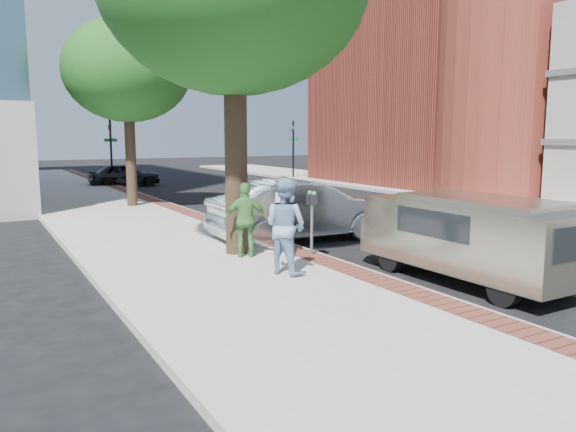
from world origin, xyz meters
TOP-DOWN VIEW (x-y plane):
  - ground at (0.00, 0.00)m, footprint 120.00×120.00m
  - sidewalk at (-1.50, 8.00)m, footprint 5.00×60.00m
  - brick_strip at (0.70, 8.00)m, footprint 0.60×60.00m
  - curb at (1.05, 8.00)m, footprint 0.10×60.00m
  - sidewalk_far at (14.50, 8.00)m, footprint 5.00×60.00m
  - church at (20.98, 13.13)m, footprint 19.00×16.00m
  - signal_near at (0.90, 22.00)m, footprint 0.70×0.15m
  - signal_far at (12.50, 22.00)m, footprint 0.70×0.15m
  - tree_far at (-0.50, 12.00)m, footprint 4.80×4.80m
  - parking_meter at (0.79, 0.84)m, footprint 0.12×0.32m
  - person_gray at (0.19, 1.17)m, footprint 0.57×0.74m
  - person_officer at (-0.57, -0.37)m, footprint 1.01×1.12m
  - person_green at (-0.61, 1.37)m, footprint 1.06×0.75m
  - sedan_silver at (1.95, 3.21)m, footprint 5.14×1.95m
  - bg_car at (1.62, 22.16)m, footprint 3.90×1.64m
  - van at (2.53, -2.09)m, footprint 1.84×4.65m

SIDE VIEW (x-z plane):
  - ground at x=0.00m, z-range 0.00..0.00m
  - sidewalk at x=-1.50m, z-range 0.00..0.15m
  - curb at x=1.05m, z-range 0.00..0.15m
  - sidewalk_far at x=14.50m, z-range 0.00..0.15m
  - brick_strip at x=0.70m, z-range 0.15..0.16m
  - bg_car at x=1.62m, z-range 0.00..1.32m
  - sedan_silver at x=1.95m, z-range 0.00..1.67m
  - van at x=2.53m, z-range 0.08..1.78m
  - person_green at x=-0.61m, z-range 0.15..1.83m
  - person_gray at x=0.19m, z-range 0.15..1.96m
  - person_officer at x=-0.57m, z-range 0.15..2.04m
  - parking_meter at x=0.79m, z-range 0.47..1.94m
  - signal_near at x=0.90m, z-range 0.35..4.15m
  - signal_far at x=12.50m, z-range 0.35..4.15m
  - tree_far at x=-0.50m, z-range 1.73..8.87m
  - church at x=20.98m, z-range -2.94..17.46m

